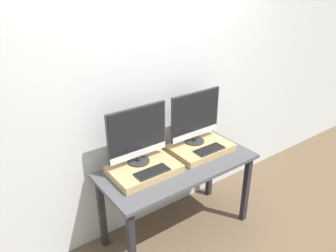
% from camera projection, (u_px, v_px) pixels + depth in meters
% --- Properties ---
extents(ground_plane, '(12.00, 12.00, 0.00)m').
position_uv_depth(ground_plane, '(199.00, 251.00, 2.89)').
color(ground_plane, brown).
extents(wall_back, '(8.00, 0.04, 2.60)m').
position_uv_depth(wall_back, '(152.00, 90.00, 2.85)').
color(wall_back, silver).
rests_on(wall_back, ground_plane).
extents(workbench, '(1.38, 0.62, 0.74)m').
position_uv_depth(workbench, '(178.00, 173.00, 2.85)').
color(workbench, '#47474C').
rests_on(workbench, ground_plane).
extents(wooden_riser_left, '(0.55, 0.38, 0.06)m').
position_uv_depth(wooden_riser_left, '(144.00, 169.00, 2.67)').
color(wooden_riser_left, tan).
rests_on(wooden_riser_left, workbench).
extents(monitor_left, '(0.53, 0.19, 0.49)m').
position_uv_depth(monitor_left, '(137.00, 135.00, 2.62)').
color(monitor_left, '#282828').
rests_on(monitor_left, wooden_riser_left).
extents(keyboard_left, '(0.28, 0.12, 0.01)m').
position_uv_depth(keyboard_left, '(152.00, 172.00, 2.57)').
color(keyboard_left, '#2D2D2D').
rests_on(keyboard_left, wooden_riser_left).
extents(wooden_riser_right, '(0.55, 0.38, 0.06)m').
position_uv_depth(wooden_riser_right, '(200.00, 148.00, 3.00)').
color(wooden_riser_right, tan).
rests_on(wooden_riser_right, workbench).
extents(monitor_right, '(0.53, 0.19, 0.49)m').
position_uv_depth(monitor_right, '(195.00, 117.00, 2.94)').
color(monitor_right, '#282828').
rests_on(monitor_right, wooden_riser_right).
extents(keyboard_right, '(0.28, 0.12, 0.01)m').
position_uv_depth(keyboard_right, '(209.00, 149.00, 2.90)').
color(keyboard_right, '#2D2D2D').
rests_on(keyboard_right, wooden_riser_right).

